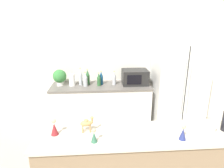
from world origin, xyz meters
name	(u,v)px	position (x,y,z in m)	size (l,w,h in m)	color
wall_back	(117,62)	(0.00, 2.73, 1.27)	(8.00, 0.06, 2.55)	silver
back_counter	(101,107)	(-0.34, 2.40, 0.46)	(1.87, 0.63, 0.91)	white
refrigerator	(178,87)	(1.14, 2.35, 0.85)	(0.93, 0.69, 1.71)	white
potted_plant	(60,77)	(-1.11, 2.44, 1.08)	(0.25, 0.25, 0.30)	silver
paper_towel_roll	(72,80)	(-0.88, 2.41, 1.02)	(0.11, 0.11, 0.23)	white
microwave	(135,77)	(0.31, 2.42, 1.05)	(0.48, 0.37, 0.28)	black
back_bottle_0	(85,80)	(-0.63, 2.36, 1.04)	(0.08, 0.08, 0.27)	#B2B7BC
back_bottle_1	(88,77)	(-0.59, 2.48, 1.05)	(0.08, 0.08, 0.29)	#2D6033
back_bottle_2	(114,78)	(-0.09, 2.42, 1.03)	(0.07, 0.07, 0.26)	#B2B7BC
back_bottle_3	(101,78)	(-0.33, 2.44, 1.03)	(0.07, 0.07, 0.26)	navy
back_bottle_4	(81,77)	(-0.72, 2.44, 1.07)	(0.07, 0.07, 0.33)	#B2B7BC
back_bottle_5	(99,80)	(-0.38, 2.37, 1.03)	(0.07, 0.07, 0.25)	#2D6033
fruit_bowl	(207,126)	(0.71, 0.54, 1.03)	(0.19, 0.19, 0.06)	white
camel_figurine	(87,123)	(-0.52, 0.58, 1.10)	(0.13, 0.06, 0.17)	tan
wise_man_figurine_blue	(54,128)	(-0.83, 0.55, 1.08)	(0.07, 0.07, 0.17)	maroon
wise_man_figurine_crimson	(94,136)	(-0.44, 0.40, 1.06)	(0.06, 0.06, 0.14)	#33664C
wise_man_figurine_purple	(183,133)	(0.38, 0.38, 1.07)	(0.07, 0.07, 0.16)	navy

